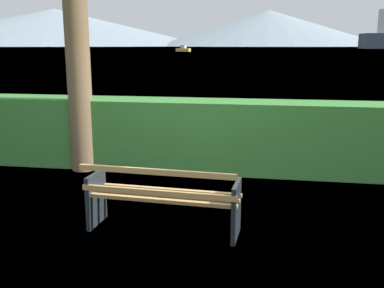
{
  "coord_description": "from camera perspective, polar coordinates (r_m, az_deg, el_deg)",
  "views": [
    {
      "loc": [
        1.19,
        -5.0,
        2.25
      ],
      "look_at": [
        0.0,
        2.06,
        0.63
      ],
      "focal_mm": 41.46,
      "sensor_mm": 36.0,
      "label": 1
    }
  ],
  "objects": [
    {
      "name": "distant_hills",
      "position": [
        584.52,
        -2.8,
        14.77
      ],
      "size": [
        894.1,
        421.64,
        49.28
      ],
      "color": "gray",
      "rests_on": "ground_plane"
    },
    {
      "name": "ground_plane",
      "position": [
        5.61,
        -3.57,
        -10.93
      ],
      "size": [
        1400.0,
        1400.0,
        0.0
      ],
      "primitive_type": "plane",
      "color": "#567A38"
    },
    {
      "name": "fishing_boat_near",
      "position": [
        143.37,
        -1.14,
        12.08
      ],
      "size": [
        4.85,
        2.94,
        1.97
      ],
      "color": "gold",
      "rests_on": "water_surface"
    },
    {
      "name": "park_bench",
      "position": [
        5.39,
        -3.82,
        -6.98
      ],
      "size": [
        1.89,
        0.69,
        0.87
      ],
      "color": "tan",
      "rests_on": "ground_plane"
    },
    {
      "name": "hedge_row",
      "position": [
        8.06,
        0.89,
        1.16
      ],
      "size": [
        13.42,
        0.87,
        1.27
      ],
      "primitive_type": "cube",
      "color": "#387A33",
      "rests_on": "ground_plane"
    },
    {
      "name": "water_surface",
      "position": [
        311.22,
        9.59,
        12.12
      ],
      "size": [
        620.0,
        620.0,
        0.0
      ],
      "primitive_type": "plane",
      "color": "#7A99A8",
      "rests_on": "ground_plane"
    }
  ]
}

